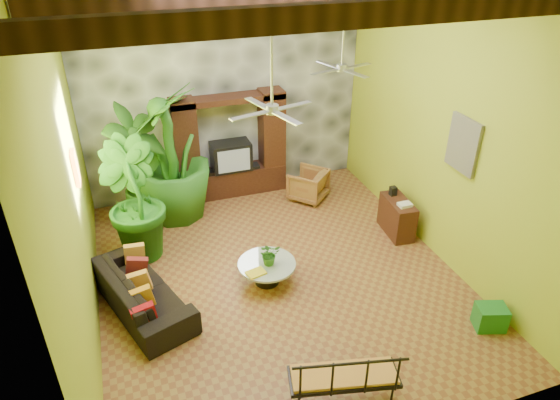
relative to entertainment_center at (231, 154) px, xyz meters
name	(u,v)px	position (x,y,z in m)	size (l,w,h in m)	color
ground	(277,274)	(0.00, -3.14, -0.97)	(7.00, 7.00, 0.00)	brown
back_wall	(223,80)	(0.00, 0.36, 1.53)	(6.00, 0.02, 5.00)	#AAB429
left_wall	(65,173)	(-3.00, -3.14, 1.53)	(0.02, 7.00, 5.00)	#AAB429
right_wall	(445,120)	(3.00, -3.14, 1.53)	(0.02, 7.00, 5.00)	#AAB429
stone_accent_wall	(223,81)	(0.00, 0.30, 1.53)	(5.98, 0.10, 4.98)	#3E4147
entertainment_center	(231,154)	(0.00, 0.00, 0.00)	(2.40, 0.55, 2.30)	black
ceiling_fan_front	(272,95)	(-0.20, -3.54, 2.44)	(1.28, 1.28, 1.86)	#B1B1B6
ceiling_fan_back	(342,56)	(1.60, -1.94, 2.44)	(1.28, 1.28, 1.86)	#B1B1B6
wall_art_mask	(75,168)	(-2.96, -2.14, 1.13)	(0.06, 0.32, 0.55)	orange
wall_art_painting	(463,145)	(2.96, -3.74, 1.33)	(0.06, 0.70, 0.90)	#265C8E
sofa	(141,290)	(-2.32, -3.21, -0.63)	(2.27, 0.89, 0.66)	black
wicker_armchair	(308,185)	(1.51, -0.81, -0.62)	(0.73, 0.75, 0.69)	olive
tall_plant_a	(140,166)	(-1.96, -0.59, 0.28)	(1.31, 0.89, 2.49)	#255616
tall_plant_b	(132,201)	(-2.22, -1.69, 0.16)	(1.23, 0.99, 2.24)	#1B5817
tall_plant_c	(171,154)	(-1.33, -0.55, 0.42)	(1.55, 1.55, 2.77)	#2A6A1C
coffee_table	(267,270)	(-0.23, -3.28, -0.71)	(0.99, 0.99, 0.40)	black
centerpiece_plant	(269,254)	(-0.19, -3.30, -0.37)	(0.35, 0.30, 0.39)	#2B631A
yellow_tray	(256,273)	(-0.49, -3.49, -0.55)	(0.30, 0.22, 0.03)	gold
iron_bench	(347,376)	(-0.06, -5.98, -0.42)	(1.46, 0.81, 0.57)	black
side_console	(397,217)	(2.65, -2.65, -0.61)	(0.40, 0.90, 0.72)	#3A2212
green_bin	(490,317)	(2.65, -5.42, -0.77)	(0.44, 0.33, 0.39)	#207B33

